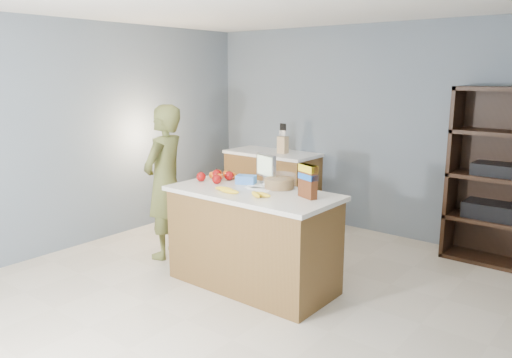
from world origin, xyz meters
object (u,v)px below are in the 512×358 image
Objects in this scene: counter_peninsula at (253,242)px; tv at (266,167)px; cereal_box at (308,179)px; shelving_unit at (497,180)px; person at (165,182)px.

counter_peninsula is 0.73m from tv.
cereal_box is (0.52, 0.10, 0.65)m from counter_peninsula.
shelving_unit is 6.38× the size of tv.
counter_peninsula is at bearing -169.58° from cereal_box.
person reaches higher than cereal_box.
shelving_unit is at bearing 46.38° from tv.
counter_peninsula is at bearing -127.11° from shelving_unit.
tv is 1.00× the size of cereal_box.
tv is at bearing -133.62° from shelving_unit.
tv is (-0.10, 0.32, 0.64)m from counter_peninsula.
shelving_unit reaches higher than cereal_box.
tv is (-1.65, -1.73, 0.19)m from shelving_unit.
cereal_box is at bearing 76.98° from person.
counter_peninsula is at bearing -73.32° from tv.
shelving_unit is (1.55, 2.05, 0.45)m from counter_peninsula.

